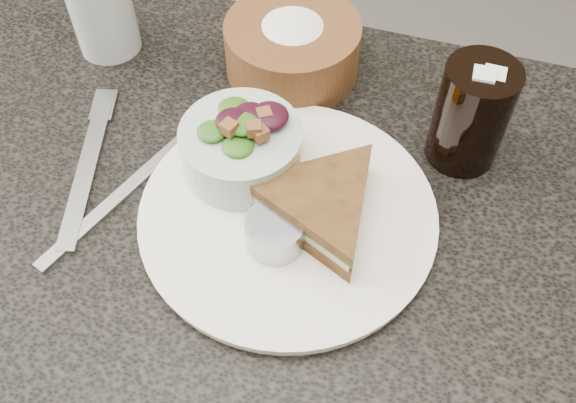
# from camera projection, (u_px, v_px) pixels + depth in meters

# --- Properties ---
(dining_table) EXTENTS (1.00, 0.70, 0.75)m
(dining_table) POSITION_uv_depth(u_px,v_px,m) (242.00, 361.00, 0.97)
(dining_table) COLOR black
(dining_table) RESTS_ON floor
(dinner_plate) EXTENTS (0.30, 0.30, 0.01)m
(dinner_plate) POSITION_uv_depth(u_px,v_px,m) (288.00, 215.00, 0.66)
(dinner_plate) COLOR silver
(dinner_plate) RESTS_ON dining_table
(sandwich) EXTENTS (0.22, 0.22, 0.04)m
(sandwich) POSITION_uv_depth(u_px,v_px,m) (321.00, 205.00, 0.64)
(sandwich) COLOR brown
(sandwich) RESTS_ON dinner_plate
(salad_bowl) EXTENTS (0.14, 0.14, 0.07)m
(salad_bowl) POSITION_uv_depth(u_px,v_px,m) (241.00, 142.00, 0.66)
(salad_bowl) COLOR #A2B3AB
(salad_bowl) RESTS_ON dinner_plate
(dressing_ramekin) EXTENTS (0.07, 0.07, 0.04)m
(dressing_ramekin) POSITION_uv_depth(u_px,v_px,m) (275.00, 233.00, 0.62)
(dressing_ramekin) COLOR #979EA5
(dressing_ramekin) RESTS_ON dinner_plate
(orange_wedge) EXTENTS (0.10, 0.10, 0.03)m
(orange_wedge) POSITION_uv_depth(u_px,v_px,m) (331.00, 176.00, 0.67)
(orange_wedge) COLOR orange
(orange_wedge) RESTS_ON dinner_plate
(fork) EXTENTS (0.08, 0.20, 0.01)m
(fork) POSITION_uv_depth(u_px,v_px,m) (86.00, 173.00, 0.70)
(fork) COLOR #939494
(fork) RESTS_ON dining_table
(knife) EXTENTS (0.09, 0.22, 0.00)m
(knife) POSITION_uv_depth(u_px,v_px,m) (121.00, 194.00, 0.68)
(knife) COLOR #A4A4A4
(knife) RESTS_ON dining_table
(bread_basket) EXTENTS (0.20, 0.20, 0.09)m
(bread_basket) POSITION_uv_depth(u_px,v_px,m) (292.00, 40.00, 0.77)
(bread_basket) COLOR brown
(bread_basket) RESTS_ON dining_table
(cola_glass) EXTENTS (0.10, 0.10, 0.13)m
(cola_glass) POSITION_uv_depth(u_px,v_px,m) (473.00, 111.00, 0.67)
(cola_glass) COLOR black
(cola_glass) RESTS_ON dining_table
(water_glass) EXTENTS (0.09, 0.09, 0.12)m
(water_glass) POSITION_uv_depth(u_px,v_px,m) (101.00, 8.00, 0.78)
(water_glass) COLOR #AAB5BA
(water_glass) RESTS_ON dining_table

